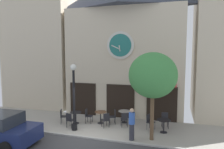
{
  "coord_description": "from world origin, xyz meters",
  "views": [
    {
      "loc": [
        4.36,
        -9.93,
        4.48
      ],
      "look_at": [
        0.81,
        2.04,
        3.2
      ],
      "focal_mm": 34.04,
      "sensor_mm": 36.0,
      "label": 1
    }
  ],
  "objects_px": {
    "cafe_table_near_curb": "(164,123)",
    "cafe_chair_mid_row": "(165,119)",
    "cafe_chair_right_end": "(63,115)",
    "street_tree": "(153,76)",
    "cafe_table_center_left": "(125,114)",
    "cafe_chair_facing_street": "(150,121)",
    "cafe_chair_facing_wall": "(70,119)",
    "cafe_chair_under_awning": "(124,119)",
    "cafe_chair_near_tree": "(88,115)",
    "street_lamp": "(74,97)",
    "pedestrian_blue": "(132,124)",
    "cafe_chair_corner": "(114,116)",
    "cafe_chair_curbside": "(106,119)",
    "cafe_table_rightmost": "(101,115)",
    "cafe_table_center": "(76,115)"
  },
  "relations": [
    {
      "from": "cafe_table_near_curb",
      "to": "cafe_chair_mid_row",
      "type": "height_order",
      "value": "cafe_chair_mid_row"
    },
    {
      "from": "cafe_chair_mid_row",
      "to": "cafe_chair_right_end",
      "type": "height_order",
      "value": "same"
    },
    {
      "from": "street_tree",
      "to": "cafe_table_center_left",
      "type": "distance_m",
      "value": 4.07
    },
    {
      "from": "cafe_table_center_left",
      "to": "cafe_chair_facing_street",
      "type": "xyz_separation_m",
      "value": [
        1.69,
        -0.8,
        -0.04
      ]
    },
    {
      "from": "cafe_chair_facing_wall",
      "to": "cafe_chair_under_awning",
      "type": "bearing_deg",
      "value": 18.6
    },
    {
      "from": "street_tree",
      "to": "cafe_chair_facing_street",
      "type": "height_order",
      "value": "street_tree"
    },
    {
      "from": "cafe_chair_near_tree",
      "to": "cafe_chair_mid_row",
      "type": "relative_size",
      "value": 1.0
    },
    {
      "from": "street_lamp",
      "to": "cafe_chair_near_tree",
      "type": "height_order",
      "value": "street_lamp"
    },
    {
      "from": "street_lamp",
      "to": "pedestrian_blue",
      "type": "relative_size",
      "value": 2.3
    },
    {
      "from": "cafe_chair_mid_row",
      "to": "cafe_chair_corner",
      "type": "relative_size",
      "value": 1.0
    },
    {
      "from": "cafe_chair_mid_row",
      "to": "cafe_chair_right_end",
      "type": "xyz_separation_m",
      "value": [
        -6.28,
        -1.09,
        0.0
      ]
    },
    {
      "from": "cafe_chair_facing_street",
      "to": "cafe_chair_corner",
      "type": "height_order",
      "value": "same"
    },
    {
      "from": "cafe_chair_right_end",
      "to": "cafe_chair_near_tree",
      "type": "bearing_deg",
      "value": 20.08
    },
    {
      "from": "cafe_chair_curbside",
      "to": "cafe_chair_mid_row",
      "type": "relative_size",
      "value": 1.0
    },
    {
      "from": "cafe_chair_corner",
      "to": "cafe_chair_facing_street",
      "type": "bearing_deg",
      "value": -9.52
    },
    {
      "from": "street_lamp",
      "to": "cafe_table_rightmost",
      "type": "bearing_deg",
      "value": 55.71
    },
    {
      "from": "street_tree",
      "to": "cafe_chair_under_awning",
      "type": "distance_m",
      "value": 3.62
    },
    {
      "from": "cafe_chair_near_tree",
      "to": "street_tree",
      "type": "bearing_deg",
      "value": -19.84
    },
    {
      "from": "cafe_table_center_left",
      "to": "cafe_table_near_curb",
      "type": "relative_size",
      "value": 1.02
    },
    {
      "from": "street_tree",
      "to": "cafe_chair_mid_row",
      "type": "height_order",
      "value": "street_tree"
    },
    {
      "from": "cafe_table_center_left",
      "to": "cafe_chair_under_awning",
      "type": "distance_m",
      "value": 0.84
    },
    {
      "from": "street_lamp",
      "to": "cafe_chair_corner",
      "type": "height_order",
      "value": "street_lamp"
    },
    {
      "from": "cafe_chair_curbside",
      "to": "cafe_chair_near_tree",
      "type": "distance_m",
      "value": 1.47
    },
    {
      "from": "cafe_table_center",
      "to": "cafe_table_rightmost",
      "type": "height_order",
      "value": "cafe_table_rightmost"
    },
    {
      "from": "cafe_table_center",
      "to": "cafe_chair_right_end",
      "type": "height_order",
      "value": "cafe_chair_right_end"
    },
    {
      "from": "street_tree",
      "to": "cafe_chair_under_awning",
      "type": "bearing_deg",
      "value": 141.29
    },
    {
      "from": "cafe_chair_mid_row",
      "to": "cafe_chair_facing_street",
      "type": "relative_size",
      "value": 1.0
    },
    {
      "from": "cafe_chair_facing_street",
      "to": "cafe_chair_curbside",
      "type": "bearing_deg",
      "value": -170.46
    },
    {
      "from": "cafe_table_near_curb",
      "to": "cafe_chair_right_end",
      "type": "bearing_deg",
      "value": -177.92
    },
    {
      "from": "street_tree",
      "to": "cafe_chair_corner",
      "type": "distance_m",
      "value": 4.23
    },
    {
      "from": "cafe_table_center_left",
      "to": "cafe_chair_near_tree",
      "type": "relative_size",
      "value": 0.88
    },
    {
      "from": "cafe_table_rightmost",
      "to": "cafe_chair_mid_row",
      "type": "height_order",
      "value": "cafe_chair_mid_row"
    },
    {
      "from": "cafe_table_near_curb",
      "to": "cafe_chair_mid_row",
      "type": "xyz_separation_m",
      "value": [
        0.02,
        0.86,
        -0.02
      ]
    },
    {
      "from": "cafe_table_near_curb",
      "to": "cafe_chair_under_awning",
      "type": "relative_size",
      "value": 0.87
    },
    {
      "from": "street_lamp",
      "to": "cafe_chair_under_awning",
      "type": "xyz_separation_m",
      "value": [
        2.67,
        1.31,
        -1.43
      ]
    },
    {
      "from": "street_tree",
      "to": "cafe_chair_facing_wall",
      "type": "distance_m",
      "value": 5.65
    },
    {
      "from": "cafe_table_near_curb",
      "to": "cafe_chair_curbside",
      "type": "height_order",
      "value": "cafe_chair_curbside"
    },
    {
      "from": "cafe_chair_facing_wall",
      "to": "cafe_table_center_left",
      "type": "bearing_deg",
      "value": 32.51
    },
    {
      "from": "street_tree",
      "to": "cafe_chair_mid_row",
      "type": "bearing_deg",
      "value": 74.48
    },
    {
      "from": "cafe_chair_curbside",
      "to": "cafe_chair_near_tree",
      "type": "relative_size",
      "value": 1.0
    },
    {
      "from": "cafe_chair_facing_street",
      "to": "cafe_chair_near_tree",
      "type": "bearing_deg",
      "value": 178.91
    },
    {
      "from": "cafe_chair_facing_wall",
      "to": "cafe_chair_under_awning",
      "type": "distance_m",
      "value": 3.28
    },
    {
      "from": "street_lamp",
      "to": "cafe_chair_near_tree",
      "type": "bearing_deg",
      "value": 80.07
    },
    {
      "from": "cafe_table_rightmost",
      "to": "cafe_chair_facing_street",
      "type": "height_order",
      "value": "cafe_chair_facing_street"
    },
    {
      "from": "cafe_chair_corner",
      "to": "cafe_table_near_curb",
      "type": "bearing_deg",
      "value": -11.43
    },
    {
      "from": "cafe_table_center_left",
      "to": "cafe_table_near_curb",
      "type": "bearing_deg",
      "value": -22.61
    },
    {
      "from": "street_tree",
      "to": "cafe_table_center",
      "type": "distance_m",
      "value": 5.78
    },
    {
      "from": "cafe_table_center_left",
      "to": "cafe_chair_facing_wall",
      "type": "relative_size",
      "value": 0.88
    },
    {
      "from": "cafe_chair_right_end",
      "to": "cafe_chair_corner",
      "type": "xyz_separation_m",
      "value": [
        3.13,
        0.86,
        0.0
      ]
    },
    {
      "from": "pedestrian_blue",
      "to": "cafe_chair_corner",
      "type": "bearing_deg",
      "value": 126.44
    }
  ]
}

